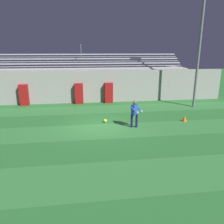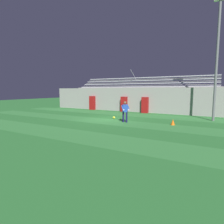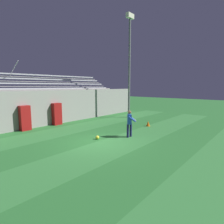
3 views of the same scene
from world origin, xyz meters
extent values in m
plane|color=#286B2D|center=(0.00, 0.00, 0.00)|extent=(80.00, 80.00, 0.00)
cube|color=#337A38|center=(0.00, -6.00, 0.00)|extent=(28.00, 2.45, 0.01)
cube|color=#337A38|center=(0.00, -1.11, 0.00)|extent=(28.00, 2.45, 0.01)
cube|color=#337A38|center=(0.00, 3.79, 0.00)|extent=(28.00, 2.45, 0.01)
cube|color=#999691|center=(0.00, 6.50, 1.40)|extent=(24.00, 0.60, 2.80)
cube|color=maroon|center=(-1.30, 5.95, 0.89)|extent=(0.71, 0.44, 1.78)
cube|color=maroon|center=(1.30, 5.95, 0.89)|extent=(0.71, 0.44, 1.78)
cube|color=maroon|center=(-5.91, 5.95, 0.89)|extent=(0.71, 0.44, 1.78)
cube|color=#999691|center=(0.00, 8.50, 1.45)|extent=(18.00, 3.20, 2.90)
cube|color=#A8AAB2|center=(0.00, 7.25, 2.95)|extent=(17.10, 0.36, 0.10)
cube|color=#999691|center=(0.00, 7.05, 2.72)|extent=(17.10, 0.60, 0.04)
cube|color=#A8AAB2|center=(0.00, 7.95, 3.35)|extent=(17.10, 0.36, 0.10)
cube|color=#999691|center=(0.00, 7.75, 3.12)|extent=(17.10, 0.60, 0.04)
cube|color=#A8AAB2|center=(0.00, 8.65, 3.75)|extent=(17.10, 0.36, 0.10)
cube|color=#999691|center=(0.00, 8.45, 3.52)|extent=(17.10, 0.60, 0.04)
cube|color=#A8AAB2|center=(0.00, 9.35, 4.15)|extent=(17.10, 0.36, 0.10)
cube|color=#999691|center=(0.00, 9.15, 3.92)|extent=(17.10, 0.60, 0.04)
cylinder|color=#A8AAB2|center=(-1.00, 8.05, 4.40)|extent=(0.06, 1.93, 1.25)
cylinder|color=slate|center=(8.12, 3.59, 4.75)|extent=(0.20, 0.20, 9.50)
cylinder|color=#19194C|center=(2.20, -0.73, 0.41)|extent=(0.20, 0.20, 0.82)
cylinder|color=#19194C|center=(1.91, -0.72, 0.41)|extent=(0.20, 0.20, 0.82)
cube|color=#234CB2|center=(2.05, -0.72, 1.12)|extent=(0.45, 0.43, 0.60)
sphere|color=brown|center=(2.05, -0.72, 1.56)|extent=(0.22, 0.22, 0.22)
cylinder|color=#234CB2|center=(2.33, -0.68, 1.17)|extent=(0.37, 0.43, 0.37)
cylinder|color=#234CB2|center=(1.96, -0.99, 1.17)|extent=(0.37, 0.43, 0.37)
cube|color=silver|center=(2.43, -0.86, 1.04)|extent=(0.15, 0.15, 0.08)
cube|color=silver|center=(2.12, -1.11, 1.04)|extent=(0.15, 0.15, 0.08)
sphere|color=yellow|center=(0.41, 0.43, 0.11)|extent=(0.22, 0.22, 0.22)
cone|color=orange|center=(5.61, -0.04, 0.21)|extent=(0.30, 0.30, 0.42)
camera|label=1|loc=(-0.94, -12.98, 4.50)|focal=35.00mm
camera|label=2|loc=(8.44, -13.96, 2.53)|focal=30.00mm
camera|label=3|loc=(-7.28, -7.23, 3.15)|focal=30.00mm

